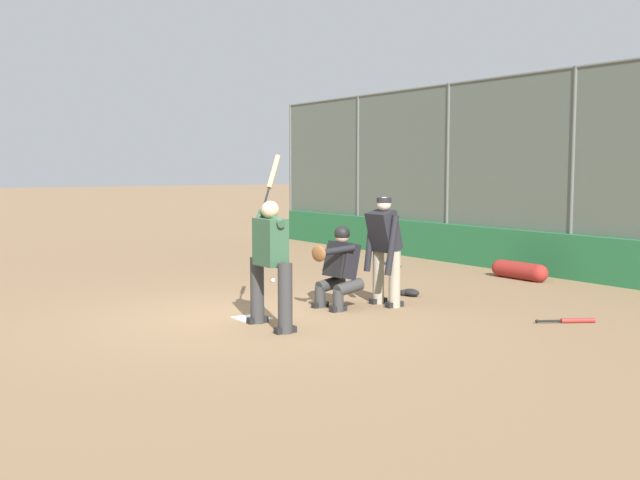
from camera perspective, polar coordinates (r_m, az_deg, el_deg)
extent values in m
plane|color=#846647|center=(10.41, -5.23, -5.97)|extent=(160.00, 160.00, 0.00)
cube|color=white|center=(10.40, -5.23, -5.94)|extent=(0.43, 0.43, 0.01)
cylinder|color=#515651|center=(14.75, 18.70, 4.83)|extent=(0.08, 0.08, 3.95)
cylinder|color=#515651|center=(16.98, 9.71, 5.07)|extent=(0.08, 0.08, 3.95)
cylinder|color=#515651|center=(19.51, 2.93, 5.17)|extent=(0.08, 0.08, 3.95)
cylinder|color=#515651|center=(22.26, -2.24, 5.20)|extent=(0.08, 0.08, 3.95)
cube|color=#515B51|center=(14.75, 18.70, 4.83)|extent=(19.93, 0.01, 3.95)
cylinder|color=#515651|center=(14.87, 18.93, 12.33)|extent=(19.93, 0.06, 0.06)
cube|color=#236638|center=(14.76, 18.28, -1.20)|extent=(19.54, 0.18, 0.84)
cylinder|color=#333333|center=(9.38, -2.67, -4.45)|extent=(0.18, 0.18, 0.89)
cube|color=black|center=(9.46, -2.66, -6.86)|extent=(0.12, 0.28, 0.08)
cylinder|color=#333333|center=(10.02, -4.81, -3.84)|extent=(0.18, 0.18, 0.89)
cube|color=black|center=(10.09, -4.79, -6.09)|extent=(0.12, 0.28, 0.08)
cube|color=#2D5138|center=(9.61, -3.80, -0.16)|extent=(0.48, 0.29, 0.61)
sphere|color=tan|center=(9.58, -3.82, 2.32)|extent=(0.22, 0.22, 0.22)
cylinder|color=#2D5138|center=(9.60, -3.70, 1.71)|extent=(0.62, 0.17, 0.23)
cylinder|color=#2D5138|center=(9.85, -4.53, 1.80)|extent=(0.12, 0.16, 0.17)
sphere|color=black|center=(9.87, -4.41, 2.18)|extent=(0.04, 0.04, 0.04)
cylinder|color=black|center=(9.95, -4.16, 3.10)|extent=(0.14, 0.20, 0.32)
cylinder|color=tan|center=(10.15, -3.56, 5.22)|extent=(0.23, 0.31, 0.46)
cylinder|color=#333333|center=(10.83, 1.40, -4.65)|extent=(0.16, 0.16, 0.31)
cylinder|color=#333333|center=(10.93, 2.22, -3.62)|extent=(0.22, 0.49, 0.24)
cube|color=black|center=(10.85, 1.40, -5.26)|extent=(0.12, 0.27, 0.08)
cylinder|color=#333333|center=(11.15, 0.01, -4.36)|extent=(0.16, 0.16, 0.31)
cylinder|color=#333333|center=(11.25, 0.82, -3.36)|extent=(0.22, 0.49, 0.24)
cube|color=black|center=(11.17, 0.01, -4.95)|extent=(0.12, 0.27, 0.08)
cube|color=black|center=(11.07, 1.69, -1.54)|extent=(0.48, 0.40, 0.57)
cube|color=black|center=(10.97, 1.09, -1.60)|extent=(0.42, 0.17, 0.47)
sphere|color=tan|center=(11.03, 1.70, 0.30)|extent=(0.21, 0.21, 0.21)
sphere|color=black|center=(11.02, 1.70, 0.49)|extent=(0.23, 0.23, 0.23)
cylinder|color=black|center=(10.76, 1.28, -0.80)|extent=(0.26, 0.55, 0.16)
ellipsoid|color=brown|center=(10.68, -0.10, -1.03)|extent=(0.31, 0.12, 0.24)
cylinder|color=tan|center=(11.27, 0.79, -1.28)|extent=(0.12, 0.32, 0.45)
cylinder|color=gray|center=(11.19, 5.70, -3.00)|extent=(0.17, 0.17, 0.84)
cube|color=black|center=(11.25, 5.69, -4.91)|extent=(0.11, 0.28, 0.08)
cylinder|color=gray|center=(11.48, 4.47, -2.78)|extent=(0.17, 0.17, 0.84)
cube|color=black|center=(11.54, 4.46, -4.63)|extent=(0.11, 0.28, 0.08)
cube|color=black|center=(11.22, 4.88, 0.70)|extent=(0.46, 0.40, 0.64)
sphere|color=beige|center=(11.19, 4.90, 2.75)|extent=(0.21, 0.21, 0.21)
cylinder|color=black|center=(11.19, 4.90, 3.04)|extent=(0.22, 0.22, 0.07)
cylinder|color=black|center=(10.99, 5.49, -0.41)|extent=(0.14, 0.24, 0.89)
cylinder|color=black|center=(11.40, 3.80, -0.19)|extent=(0.14, 0.24, 0.89)
sphere|color=black|center=(15.66, 6.14, -2.02)|extent=(0.04, 0.04, 0.04)
cylinder|color=black|center=(15.81, 5.84, -1.95)|extent=(0.33, 0.09, 0.03)
cylinder|color=#334789|center=(16.15, 5.16, -1.79)|extent=(0.46, 0.15, 0.07)
sphere|color=black|center=(10.43, 16.19, -5.96)|extent=(0.04, 0.04, 0.04)
cylinder|color=black|center=(10.48, 17.05, -5.92)|extent=(0.19, 0.30, 0.03)
cylinder|color=maroon|center=(10.63, 19.06, -5.82)|extent=(0.29, 0.43, 0.07)
ellipsoid|color=black|center=(12.24, 6.95, -3.99)|extent=(0.33, 0.21, 0.12)
ellipsoid|color=black|center=(12.25, 6.32, -4.00)|extent=(0.12, 0.09, 0.09)
sphere|color=white|center=(13.64, -3.59, -3.09)|extent=(0.07, 0.07, 0.07)
cylinder|color=maroon|center=(14.48, 14.94, -2.26)|extent=(0.94, 0.33, 0.33)
sphere|color=maroon|center=(14.18, 16.37, -2.46)|extent=(0.32, 0.32, 0.32)
sphere|color=maroon|center=(14.79, 13.56, -2.07)|extent=(0.32, 0.32, 0.32)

